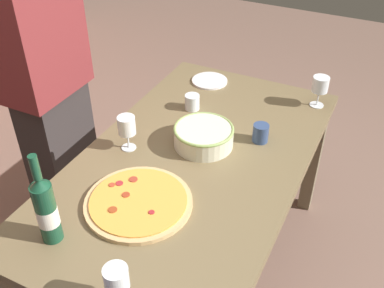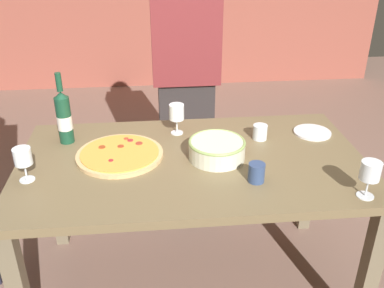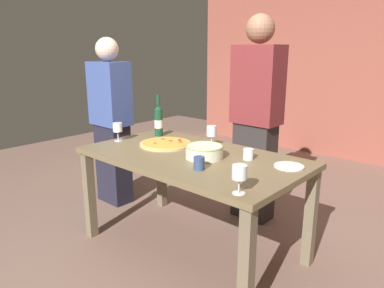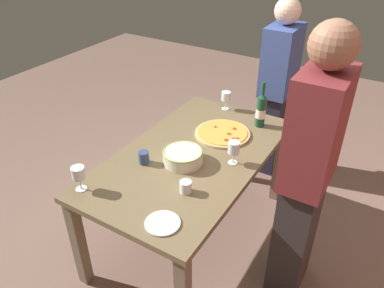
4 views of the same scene
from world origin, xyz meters
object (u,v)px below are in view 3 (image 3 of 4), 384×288
object	(u,v)px
pizza	(166,144)
cup_amber	(199,163)
serving_bowl	(204,151)
wine_glass_near_pizza	(212,132)
wine_bottle	(159,120)
side_plate	(289,166)
wine_glass_by_bottle	(239,174)
dining_table	(192,167)
cup_ceramic	(248,154)
person_host	(256,119)
wine_glass_far_left	(118,128)
person_guest_left	(111,122)

from	to	relation	value
pizza	cup_amber	xyz separation A→B (m)	(0.58, -0.27, 0.03)
serving_bowl	wine_glass_near_pizza	bearing A→B (deg)	120.09
wine_bottle	wine_glass_near_pizza	world-z (taller)	wine_bottle
pizza	side_plate	bearing A→B (deg)	8.76
wine_glass_by_bottle	side_plate	world-z (taller)	wine_glass_by_bottle
pizza	wine_glass_by_bottle	world-z (taller)	wine_glass_by_bottle
wine_glass_by_bottle	side_plate	distance (m)	0.59
serving_bowl	wine_bottle	bearing A→B (deg)	161.32
serving_bowl	side_plate	xyz separation A→B (m)	(0.53, 0.21, -0.04)
wine_glass_by_bottle	side_plate	xyz separation A→B (m)	(-0.01, 0.58, -0.11)
pizza	wine_bottle	xyz separation A→B (m)	(-0.27, 0.18, 0.12)
dining_table	wine_bottle	bearing A→B (deg)	158.28
wine_bottle	cup_ceramic	distance (m)	0.97
dining_table	pizza	size ratio (longest dim) A/B	3.94
cup_amber	person_host	world-z (taller)	person_host
wine_bottle	serving_bowl	bearing A→B (deg)	-18.68
dining_table	cup_amber	bearing A→B (deg)	-40.41
dining_table	side_plate	xyz separation A→B (m)	(0.65, 0.21, 0.10)
wine_glass_far_left	cup_ceramic	world-z (taller)	wine_glass_far_left
dining_table	wine_bottle	xyz separation A→B (m)	(-0.60, 0.24, 0.23)
dining_table	side_plate	world-z (taller)	side_plate
wine_bottle	cup_amber	bearing A→B (deg)	-28.01
dining_table	cup_amber	xyz separation A→B (m)	(0.25, -0.21, 0.13)
serving_bowl	wine_bottle	distance (m)	0.76
wine_glass_by_bottle	wine_glass_far_left	world-z (taller)	wine_glass_by_bottle
cup_ceramic	person_guest_left	bearing A→B (deg)	-179.53
wine_glass_far_left	cup_amber	xyz separation A→B (m)	(0.97, -0.10, -0.07)
serving_bowl	person_host	bearing A→B (deg)	95.58
person_host	wine_glass_by_bottle	bearing A→B (deg)	31.38
pizza	wine_bottle	size ratio (longest dim) A/B	1.14
pizza	person_guest_left	bearing A→B (deg)	173.05
cup_ceramic	wine_glass_far_left	bearing A→B (deg)	-165.17
serving_bowl	wine_glass_far_left	distance (m)	0.84
dining_table	person_host	distance (m)	0.81
serving_bowl	cup_amber	xyz separation A→B (m)	(0.14, -0.21, -0.01)
cup_amber	person_guest_left	world-z (taller)	person_guest_left
person_host	wine_glass_near_pizza	bearing A→B (deg)	-7.37
wine_glass_near_pizza	person_host	xyz separation A→B (m)	(0.09, 0.49, 0.04)
dining_table	wine_glass_by_bottle	distance (m)	0.78
wine_glass_by_bottle	person_host	world-z (taller)	person_host
wine_glass_far_left	person_guest_left	bearing A→B (deg)	149.62
pizza	wine_glass_far_left	size ratio (longest dim) A/B	2.67
side_plate	serving_bowl	bearing A→B (deg)	-158.20
wine_bottle	cup_amber	size ratio (longest dim) A/B	4.27
wine_glass_near_pizza	wine_glass_far_left	size ratio (longest dim) A/B	1.05
dining_table	person_host	xyz separation A→B (m)	(0.04, 0.78, 0.24)
pizza	serving_bowl	bearing A→B (deg)	-7.91
wine_glass_far_left	cup_ceramic	bearing A→B (deg)	14.83
pizza	person_guest_left	world-z (taller)	person_guest_left
dining_table	wine_glass_far_left	distance (m)	0.75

